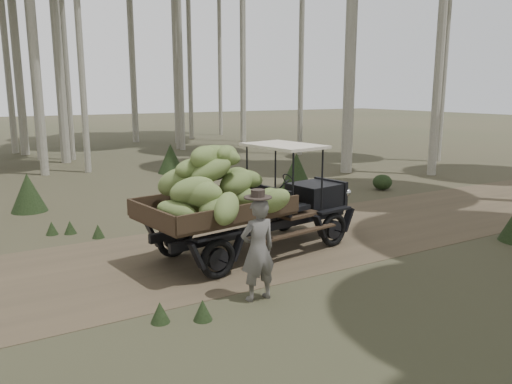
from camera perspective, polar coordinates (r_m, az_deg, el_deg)
ground at (r=9.40m, az=-12.80°, el=-8.25°), size 120.00×120.00×0.00m
dirt_track at (r=9.40m, az=-12.80°, el=-8.23°), size 70.00×4.00×0.01m
banana_truck at (r=9.24m, az=-2.84°, el=0.37°), size 4.72×2.57×2.24m
farmer at (r=7.52m, az=0.21°, el=-6.48°), size 0.58×0.42×1.71m
undergrowth at (r=7.02m, az=-17.57°, el=-10.67°), size 20.86×23.64×1.37m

